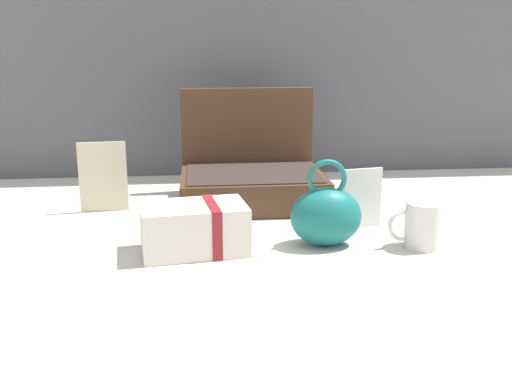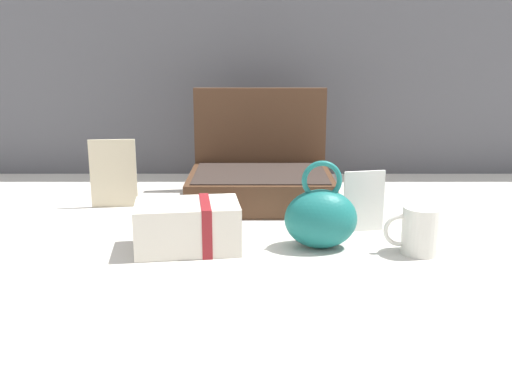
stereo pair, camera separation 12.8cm
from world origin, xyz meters
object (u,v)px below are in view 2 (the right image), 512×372
info_card_left (114,174)px  poster_card_right (364,201)px  open_suitcase (260,177)px  teal_pouch_handbag (321,217)px  cream_toiletry_bag (189,226)px  coffee_mug (420,230)px

info_card_left → poster_card_right: info_card_left is taller
open_suitcase → info_card_left: (-0.38, -0.06, 0.02)m
teal_pouch_handbag → cream_toiletry_bag: size_ratio=0.82×
poster_card_right → open_suitcase: bearing=121.2°
coffee_mug → info_card_left: bearing=154.2°
open_suitcase → cream_toiletry_bag: size_ratio=1.64×
open_suitcase → cream_toiletry_bag: 0.40m
teal_pouch_handbag → info_card_left: bearing=148.7°
cream_toiletry_bag → coffee_mug: 0.47m
coffee_mug → info_card_left: size_ratio=0.65×
cream_toiletry_bag → coffee_mug: (0.47, -0.02, -0.00)m
open_suitcase → info_card_left: bearing=-171.0°
poster_card_right → coffee_mug: bearing=-68.3°
teal_pouch_handbag → open_suitcase: bearing=108.5°
open_suitcase → info_card_left: open_suitcase is taller
coffee_mug → teal_pouch_handbag: bearing=170.5°
cream_toiletry_bag → coffee_mug: cream_toiletry_bag is taller
coffee_mug → poster_card_right: poster_card_right is taller
open_suitcase → info_card_left: size_ratio=2.10×
cream_toiletry_bag → poster_card_right: 0.40m
open_suitcase → poster_card_right: (0.23, -0.26, 0.00)m
open_suitcase → cream_toiletry_bag: open_suitcase is taller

